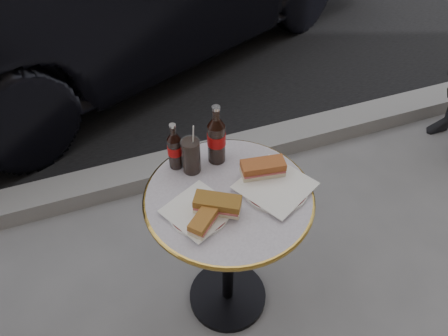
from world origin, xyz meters
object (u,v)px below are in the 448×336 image
object	(u,v)px
cola_bottle_left	(174,146)
cola_bottle_right	(216,134)
bistro_table	(228,253)
plate_left	(199,212)
plate_right	(275,187)
cola_glass	(191,156)

from	to	relation	value
cola_bottle_left	cola_bottle_right	xyz separation A→B (m)	(0.16, -0.02, 0.03)
bistro_table	cola_bottle_left	bearing A→B (deg)	122.77
cola_bottle_left	cola_bottle_right	size ratio (longest dim) A/B	0.79
bistro_table	cola_bottle_left	world-z (taller)	cola_bottle_left
plate_left	cola_bottle_left	bearing A→B (deg)	91.86
plate_right	cola_glass	world-z (taller)	cola_glass
plate_left	cola_bottle_right	bearing A→B (deg)	57.50
cola_glass	plate_right	bearing A→B (deg)	-37.78
plate_left	cola_glass	world-z (taller)	cola_glass
plate_right	cola_bottle_right	world-z (taller)	cola_bottle_right
bistro_table	plate_left	distance (m)	0.40
plate_left	cola_bottle_right	size ratio (longest dim) A/B	0.84
bistro_table	plate_right	xyz separation A→B (m)	(0.17, -0.03, 0.37)
plate_left	cola_bottle_right	xyz separation A→B (m)	(0.15, 0.23, 0.12)
cola_bottle_left	plate_left	bearing A→B (deg)	-88.14
bistro_table	cola_bottle_right	distance (m)	0.53
cola_bottle_right	cola_glass	distance (m)	0.12
plate_left	bistro_table	bearing A→B (deg)	19.18
cola_bottle_left	cola_glass	size ratio (longest dim) A/B	1.39
bistro_table	cola_bottle_left	distance (m)	0.53
bistro_table	cola_bottle_right	size ratio (longest dim) A/B	2.88
plate_left	cola_bottle_right	world-z (taller)	cola_bottle_right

